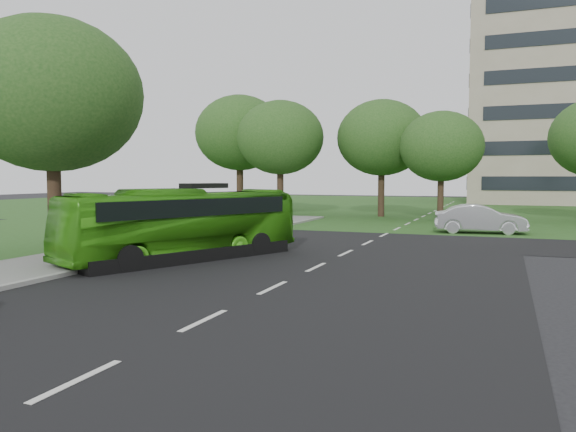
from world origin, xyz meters
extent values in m
plane|color=black|center=(0.00, 0.00, 0.00)|extent=(160.00, 160.00, 0.00)
cube|color=black|center=(0.00, 20.00, 0.01)|extent=(14.00, 120.00, 0.01)
cube|color=black|center=(0.00, 14.00, 0.01)|extent=(80.00, 12.00, 0.01)
cube|color=silver|center=(0.00, 15.00, 0.02)|extent=(0.15, 90.00, 0.01)
cube|color=gray|center=(-7.10, -5.00, 0.07)|extent=(0.25, 60.00, 0.15)
cube|color=#294C19|center=(0.00, 45.00, 0.01)|extent=(120.00, 60.00, 0.01)
cube|color=black|center=(1.95, 62.00, 12.50)|extent=(0.10, 18.40, 23.00)
cylinder|color=black|center=(-11.20, 26.27, 1.81)|extent=(0.54, 0.54, 3.61)
ellipsoid|color=#1C4818|center=(-11.20, 26.27, 6.48)|extent=(7.17, 7.17, 6.10)
cylinder|color=black|center=(-3.20, 28.43, 1.76)|extent=(0.53, 0.53, 3.51)
ellipsoid|color=#1C4818|center=(-3.20, 28.43, 6.41)|extent=(7.23, 7.23, 6.14)
cylinder|color=black|center=(1.79, 25.62, 1.52)|extent=(0.46, 0.46, 3.05)
ellipsoid|color=#1C4818|center=(1.79, 25.62, 5.47)|extent=(6.06, 6.06, 5.15)
cylinder|color=black|center=(-15.96, 28.39, 2.00)|extent=(0.60, 0.60, 4.01)
ellipsoid|color=#1C4818|center=(-15.96, 28.39, 7.15)|extent=(7.86, 7.86, 6.68)
cylinder|color=black|center=(-10.73, 0.78, 1.81)|extent=(0.55, 0.55, 3.63)
ellipsoid|color=#1C4818|center=(-10.73, 0.78, 6.51)|extent=(7.20, 7.20, 6.12)
imported|color=#389515|center=(-5.50, 2.05, 1.39)|extent=(6.23, 10.09, 2.79)
imported|color=silver|center=(4.93, 17.00, 0.83)|extent=(5.24, 2.36, 1.67)
camera|label=1|loc=(6.27, -16.89, 3.24)|focal=35.00mm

